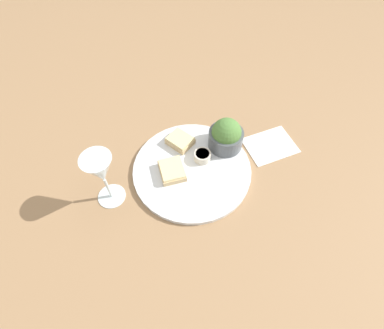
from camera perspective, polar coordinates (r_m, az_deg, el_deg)
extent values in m
plane|color=#93704C|center=(0.90, 0.00, -1.23)|extent=(4.00, 4.00, 0.00)
cylinder|color=silver|center=(0.89, 0.00, -0.98)|extent=(0.35, 0.35, 0.01)
cylinder|color=#4C5156|center=(0.92, 6.41, 4.88)|extent=(0.11, 0.11, 0.06)
sphere|color=#4C7A38|center=(0.90, 6.58, 6.05)|extent=(0.09, 0.09, 0.09)
cylinder|color=beige|center=(0.90, 1.99, 1.61)|extent=(0.05, 0.05, 0.03)
cylinder|color=tan|center=(0.89, 2.01, 1.98)|extent=(0.04, 0.04, 0.01)
cube|color=#D1B27F|center=(0.87, -3.81, -1.27)|extent=(0.09, 0.09, 0.02)
cube|color=beige|center=(0.86, -3.86, -0.79)|extent=(0.09, 0.08, 0.01)
cube|color=#D1B27F|center=(0.94, -2.27, 4.43)|extent=(0.09, 0.09, 0.02)
cube|color=beige|center=(0.93, -2.30, 4.93)|extent=(0.09, 0.08, 0.01)
cylinder|color=silver|center=(0.88, -15.02, -5.80)|extent=(0.08, 0.08, 0.01)
cylinder|color=silver|center=(0.85, -15.67, -4.33)|extent=(0.01, 0.01, 0.08)
cone|color=silver|center=(0.77, -17.13, -1.00)|extent=(0.08, 0.08, 0.09)
cube|color=white|center=(0.99, 14.69, 3.58)|extent=(0.14, 0.17, 0.01)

